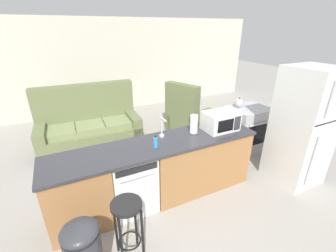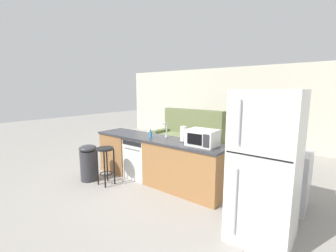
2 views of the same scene
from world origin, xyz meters
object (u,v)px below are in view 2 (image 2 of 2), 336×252
at_px(microwave, 202,138).
at_px(soap_bottle, 151,134).
at_px(kettle, 275,142).
at_px(trash_bin, 89,162).
at_px(bar_stool, 106,158).
at_px(couch, 188,140).
at_px(armchair, 262,157).
at_px(dishwasher, 142,157).
at_px(paper_towel_roll, 183,134).
at_px(refrigerator, 265,168).
at_px(stove_range, 282,177).

distance_m(microwave, soap_bottle, 1.11).
xyz_separation_m(kettle, trash_bin, (-3.16, -1.50, -0.61)).
bearing_deg(kettle, bar_stool, -152.40).
bearing_deg(soap_bottle, kettle, 20.11).
distance_m(kettle, couch, 3.10).
distance_m(couch, armchair, 2.21).
relative_size(dishwasher, bar_stool, 1.14).
relative_size(paper_towel_roll, kettle, 1.38).
bearing_deg(couch, refrigerator, -43.70).
distance_m(stove_range, armchair, 1.44).
bearing_deg(couch, dishwasher, -83.92).
relative_size(dishwasher, trash_bin, 1.14).
height_order(paper_towel_roll, couch, couch).
xyz_separation_m(microwave, trash_bin, (-2.16, -0.82, -0.66)).
relative_size(stove_range, bar_stool, 1.22).
bearing_deg(soap_bottle, armchair, 49.80).
distance_m(refrigerator, soap_bottle, 2.31).
bearing_deg(armchair, stove_range, -63.11).
distance_m(kettle, bar_stool, 3.08).
distance_m(dishwasher, refrigerator, 2.70).
relative_size(microwave, soap_bottle, 2.84).
xyz_separation_m(microwave, bar_stool, (-1.70, -0.73, -0.50)).
bearing_deg(kettle, stove_range, -38.19).
distance_m(dishwasher, kettle, 2.59).
bearing_deg(kettle, trash_bin, -154.66).
height_order(dishwasher, microwave, microwave).
distance_m(stove_range, microwave, 1.41).
height_order(trash_bin, armchair, armchair).
relative_size(dishwasher, kettle, 4.10).
bearing_deg(trash_bin, couch, 80.53).
relative_size(kettle, couch, 0.10).
bearing_deg(bar_stool, couch, 89.26).
distance_m(refrigerator, couch, 3.95).
bearing_deg(dishwasher, soap_bottle, -15.11).
height_order(refrigerator, microwave, refrigerator).
bearing_deg(soap_bottle, dishwasher, 164.89).
height_order(refrigerator, couch, refrigerator).
xyz_separation_m(refrigerator, armchair, (-0.65, 2.37, -0.57)).
distance_m(microwave, armchair, 2.02).
distance_m(stove_range, bar_stool, 3.14).
distance_m(bar_stool, couch, 2.89).
height_order(refrigerator, trash_bin, refrigerator).
distance_m(trash_bin, couch, 3.01).
bearing_deg(stove_range, microwave, -154.68).
xyz_separation_m(refrigerator, trash_bin, (-3.32, -0.27, -0.54)).
bearing_deg(paper_towel_roll, dishwasher, -176.44).
xyz_separation_m(microwave, kettle, (1.00, 0.68, -0.05)).
bearing_deg(trash_bin, dishwasher, 48.43).
bearing_deg(microwave, stove_range, 25.32).
bearing_deg(bar_stool, refrigerator, 3.67).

